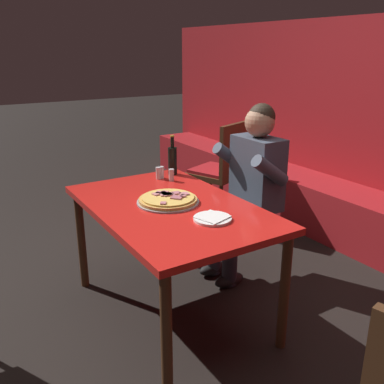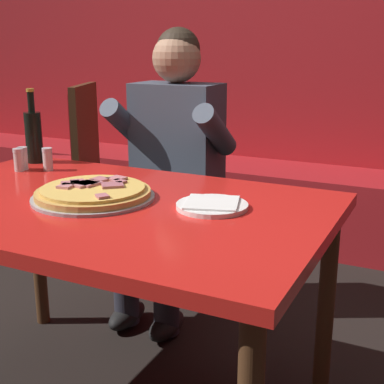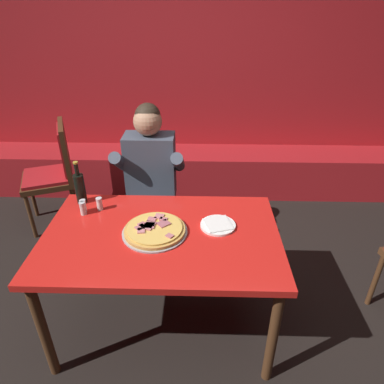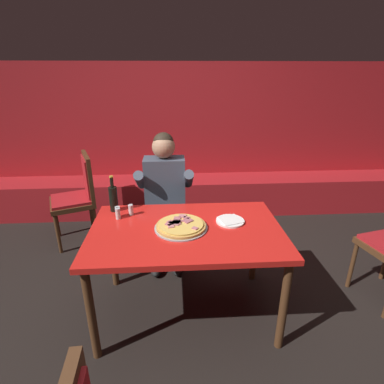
{
  "view_description": "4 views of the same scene",
  "coord_description": "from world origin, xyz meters",
  "views": [
    {
      "loc": [
        2.1,
        -1.15,
        1.63
      ],
      "look_at": [
        0.17,
        0.05,
        0.86
      ],
      "focal_mm": 40.0,
      "sensor_mm": 36.0,
      "label": 1
    },
    {
      "loc": [
        0.93,
        -1.27,
        1.21
      ],
      "look_at": [
        0.17,
        0.27,
        0.73
      ],
      "focal_mm": 50.0,
      "sensor_mm": 36.0,
      "label": 2
    },
    {
      "loc": [
        0.22,
        -1.58,
        1.93
      ],
      "look_at": [
        0.17,
        0.25,
        0.88
      ],
      "focal_mm": 32.0,
      "sensor_mm": 36.0,
      "label": 3
    },
    {
      "loc": [
        -0.08,
        -1.87,
        1.78
      ],
      "look_at": [
        0.06,
        0.3,
        0.91
      ],
      "focal_mm": 28.0,
      "sensor_mm": 36.0,
      "label": 4
    }
  ],
  "objects": [
    {
      "name": "plate_white_paper",
      "position": [
        0.33,
        0.08,
        0.75
      ],
      "size": [
        0.21,
        0.21,
        0.02
      ],
      "color": "white",
      "rests_on": "main_dining_table"
    },
    {
      "name": "booth_bench",
      "position": [
        0.0,
        1.86,
        0.23
      ],
      "size": [
        6.46,
        0.48,
        0.46
      ],
      "primitive_type": "cube",
      "color": "#A3191E",
      "rests_on": "ground_plane"
    },
    {
      "name": "dining_chair_by_booth",
      "position": [
        -1.11,
        1.19,
        0.57
      ],
      "size": [
        0.57,
        0.57,
        0.98
      ],
      "color": "#4C2D19",
      "rests_on": "ground_plane"
    },
    {
      "name": "shaker_red_pepper_flakes",
      "position": [
        -0.51,
        0.19,
        0.78
      ],
      "size": [
        0.04,
        0.04,
        0.09
      ],
      "color": "silver",
      "rests_on": "main_dining_table"
    },
    {
      "name": "shaker_parmesan",
      "position": [
        -0.51,
        0.22,
        0.78
      ],
      "size": [
        0.04,
        0.04,
        0.09
      ],
      "color": "silver",
      "rests_on": "main_dining_table"
    },
    {
      "name": "beer_bottle",
      "position": [
        -0.56,
        0.33,
        0.86
      ],
      "size": [
        0.07,
        0.07,
        0.29
      ],
      "color": "black",
      "rests_on": "main_dining_table"
    },
    {
      "name": "pizza",
      "position": [
        -0.04,
        0.01,
        0.76
      ],
      "size": [
        0.38,
        0.38,
        0.05
      ],
      "color": "#9E9EA3",
      "rests_on": "main_dining_table"
    },
    {
      "name": "ground_plane",
      "position": [
        0.0,
        0.0,
        0.0
      ],
      "size": [
        24.0,
        24.0,
        0.0
      ],
      "primitive_type": "plane",
      "color": "black"
    },
    {
      "name": "diner_seated_blue_shirt",
      "position": [
        -0.17,
        0.73,
        0.71
      ],
      "size": [
        0.53,
        0.53,
        1.27
      ],
      "color": "black",
      "rests_on": "ground_plane"
    },
    {
      "name": "main_dining_table",
      "position": [
        0.0,
        0.0,
        0.67
      ],
      "size": [
        1.36,
        0.86,
        0.75
      ],
      "color": "#4C2D19",
      "rests_on": "ground_plane"
    },
    {
      "name": "booth_wall_panel",
      "position": [
        0.0,
        2.18,
        0.95
      ],
      "size": [
        6.8,
        0.16,
        1.9
      ],
      "primitive_type": "cube",
      "color": "#A3191E",
      "rests_on": "ground_plane"
    },
    {
      "name": "shaker_oregano",
      "position": [
        -0.42,
        0.24,
        0.78
      ],
      "size": [
        0.04,
        0.04,
        0.09
      ],
      "color": "silver",
      "rests_on": "main_dining_table"
    }
  ]
}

